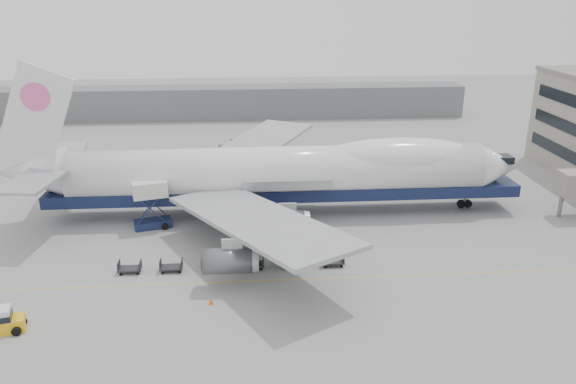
{
  "coord_description": "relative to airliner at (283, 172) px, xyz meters",
  "views": [
    {
      "loc": [
        -3.79,
        -55.97,
        27.76
      ],
      "look_at": [
        0.87,
        6.0,
        5.06
      ],
      "focal_mm": 35.0,
      "sensor_mm": 36.0,
      "label": 1
    }
  ],
  "objects": [
    {
      "name": "dolly_2",
      "position": [
        -8.39,
        -15.22,
        -5.09
      ],
      "size": [
        2.3,
        1.35,
        1.3
      ],
      "color": "#2D2D30",
      "rests_on": "ground"
    },
    {
      "name": "catering_truck",
      "position": [
        -16.27,
        -3.48,
        -2.2
      ],
      "size": [
        4.81,
        3.83,
        5.97
      ],
      "rotation": [
        0.0,
        0.0,
        0.26
      ],
      "color": "#19244C",
      "rests_on": "ground"
    },
    {
      "name": "ground",
      "position": [
        -0.64,
        -12.0,
        -5.62
      ],
      "size": [
        260.0,
        260.0,
        0.0
      ],
      "primitive_type": "plane",
      "color": "gray",
      "rests_on": "ground"
    },
    {
      "name": "hangar",
      "position": [
        -10.64,
        58.0,
        -2.12
      ],
      "size": [
        110.0,
        8.0,
        7.0
      ],
      "primitive_type": "cube",
      "color": "slate",
      "rests_on": "ground"
    },
    {
      "name": "dolly_5",
      "position": [
        4.31,
        -15.22,
        -5.09
      ],
      "size": [
        2.3,
        1.35,
        1.3
      ],
      "color": "#2D2D30",
      "rests_on": "ground"
    },
    {
      "name": "dolly_0",
      "position": [
        -16.86,
        -15.22,
        -5.09
      ],
      "size": [
        2.3,
        1.35,
        1.3
      ],
      "color": "#2D2D30",
      "rests_on": "ground"
    },
    {
      "name": "traffic_cone",
      "position": [
        -8.2,
        -22.03,
        -5.32
      ],
      "size": [
        0.43,
        0.43,
        0.64
      ],
      "rotation": [
        0.0,
        0.0,
        -0.13
      ],
      "color": "orange",
      "rests_on": "ground"
    },
    {
      "name": "dolly_3",
      "position": [
        -4.16,
        -15.22,
        -5.09
      ],
      "size": [
        2.3,
        1.35,
        1.3
      ],
      "color": "#2D2D30",
      "rests_on": "ground"
    },
    {
      "name": "airliner",
      "position": [
        0.0,
        0.0,
        0.0
      ],
      "size": [
        67.0,
        55.3,
        19.98
      ],
      "color": "white",
      "rests_on": "ground"
    },
    {
      "name": "apron_line",
      "position": [
        -0.64,
        -18.0,
        -5.62
      ],
      "size": [
        60.0,
        0.15,
        0.01
      ],
      "primitive_type": "cube",
      "color": "gold",
      "rests_on": "ground"
    },
    {
      "name": "baggage_tug",
      "position": [
        -25.59,
        -25.16,
        -4.62
      ],
      "size": [
        3.39,
        2.34,
        2.26
      ],
      "rotation": [
        0.0,
        0.0,
        0.24
      ],
      "color": "yellow",
      "rests_on": "ground"
    },
    {
      "name": "dolly_1",
      "position": [
        -12.63,
        -15.22,
        -5.09
      ],
      "size": [
        2.3,
        1.35,
        1.3
      ],
      "color": "#2D2D30",
      "rests_on": "ground"
    },
    {
      "name": "dolly_4",
      "position": [
        0.07,
        -15.22,
        -5.09
      ],
      "size": [
        2.3,
        1.35,
        1.3
      ],
      "color": "#2D2D30",
      "rests_on": "ground"
    }
  ]
}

